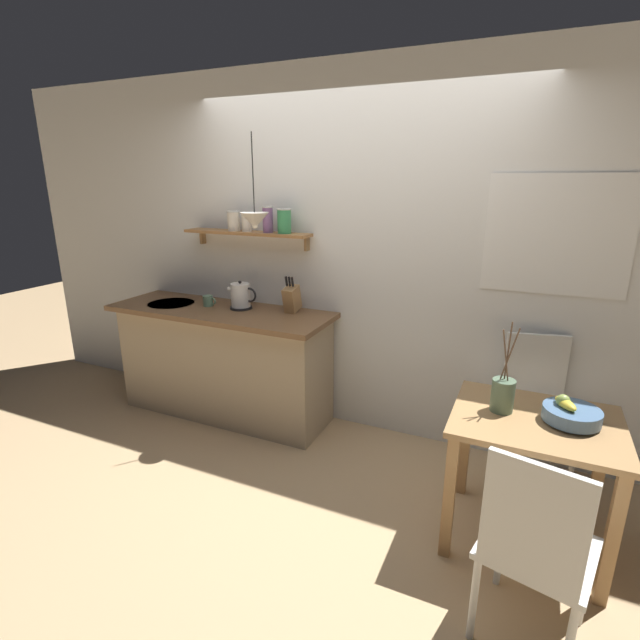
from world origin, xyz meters
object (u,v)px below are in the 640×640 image
(knife_block, at_px, (292,298))
(coffee_mug_by_sink, at_px, (208,301))
(dining_chair_near, at_px, (535,545))
(fruit_bowl, at_px, (571,413))
(twig_vase, at_px, (503,394))
(dining_chair_far, at_px, (535,403))
(dining_table, at_px, (533,443))
(electric_kettle, at_px, (241,296))
(pendant_lamp, at_px, (255,220))

(knife_block, bearing_deg, coffee_mug_by_sink, -170.40)
(dining_chair_near, distance_m, knife_block, 2.31)
(fruit_bowl, relative_size, twig_vase, 0.56)
(dining_chair_near, bearing_deg, dining_chair_far, 90.95)
(dining_chair_far, relative_size, fruit_bowl, 3.51)
(fruit_bowl, bearing_deg, knife_block, 160.90)
(fruit_bowl, bearing_deg, dining_table, -170.52)
(dining_chair_far, relative_size, twig_vase, 1.96)
(dining_chair_far, xyz_separation_m, electric_kettle, (-2.19, -0.04, 0.49))
(dining_chair_near, xyz_separation_m, electric_kettle, (-2.21, 1.28, 0.50))
(electric_kettle, bearing_deg, dining_table, -15.68)
(dining_table, distance_m, coffee_mug_by_sink, 2.56)
(coffee_mug_by_sink, distance_m, pendant_lamp, 0.88)
(twig_vase, relative_size, knife_block, 1.70)
(twig_vase, distance_m, electric_kettle, 2.10)
(electric_kettle, xyz_separation_m, pendant_lamp, (0.27, -0.17, 0.61))
(fruit_bowl, relative_size, coffee_mug_by_sink, 2.33)
(electric_kettle, distance_m, coffee_mug_by_sink, 0.30)
(coffee_mug_by_sink, bearing_deg, dining_chair_near, -26.37)
(knife_block, bearing_deg, dining_chair_near, -37.09)
(dining_chair_far, bearing_deg, electric_kettle, -178.85)
(dining_chair_near, height_order, knife_block, knife_block)
(coffee_mug_by_sink, bearing_deg, dining_table, -12.98)
(electric_kettle, bearing_deg, twig_vase, -16.51)
(dining_chair_far, distance_m, coffee_mug_by_sink, 2.51)
(fruit_bowl, bearing_deg, coffee_mug_by_sink, 168.25)
(dining_chair_near, relative_size, dining_chair_far, 0.99)
(dining_table, bearing_deg, fruit_bowl, 9.48)
(dining_table, distance_m, electric_kettle, 2.30)
(dining_chair_far, relative_size, electric_kettle, 3.70)
(twig_vase, height_order, pendant_lamp, pendant_lamp)
(dining_table, xyz_separation_m, pendant_lamp, (-1.91, 0.44, 1.03))
(knife_block, bearing_deg, twig_vase, -22.83)
(fruit_bowl, height_order, knife_block, knife_block)
(dining_table, distance_m, twig_vase, 0.29)
(dining_table, height_order, fruit_bowl, fruit_bowl)
(dining_table, xyz_separation_m, knife_block, (-1.77, 0.69, 0.43))
(knife_block, xyz_separation_m, coffee_mug_by_sink, (-0.70, -0.12, -0.07))
(twig_vase, bearing_deg, electric_kettle, 163.49)
(dining_chair_far, relative_size, knife_block, 3.33)
(electric_kettle, relative_size, knife_block, 0.90)
(dining_chair_far, relative_size, coffee_mug_by_sink, 8.16)
(dining_table, xyz_separation_m, electric_kettle, (-2.18, 0.61, 0.42))
(dining_chair_near, bearing_deg, twig_vase, 106.42)
(electric_kettle, height_order, coffee_mug_by_sink, electric_kettle)
(electric_kettle, bearing_deg, dining_chair_near, -30.11)
(dining_chair_near, distance_m, electric_kettle, 2.60)
(fruit_bowl, bearing_deg, electric_kettle, 165.84)
(twig_vase, relative_size, pendant_lamp, 0.77)
(dining_table, relative_size, coffee_mug_by_sink, 6.99)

